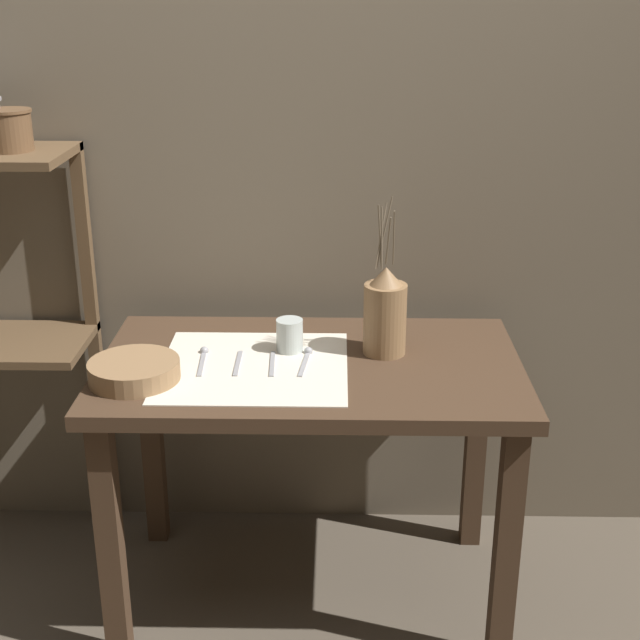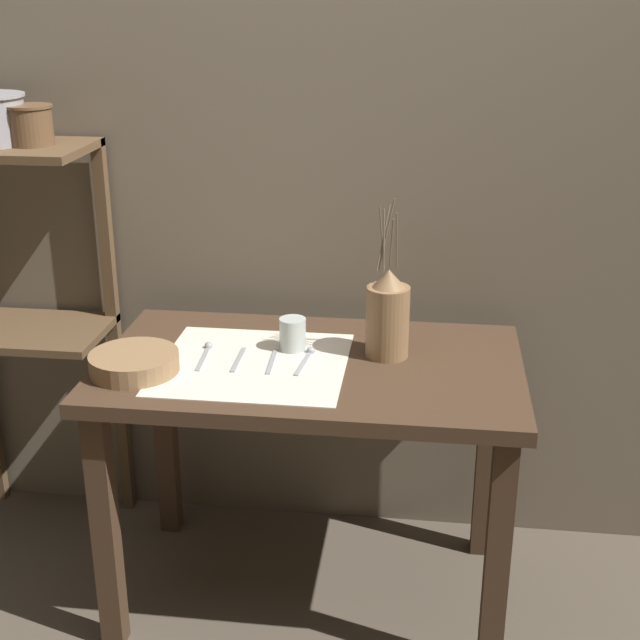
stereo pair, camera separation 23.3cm
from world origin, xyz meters
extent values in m
plane|color=brown|center=(0.00, 0.00, 0.00)|extent=(12.00, 12.00, 0.00)
cube|color=#6B5E4C|center=(0.00, 0.44, 1.20)|extent=(7.00, 0.06, 2.40)
cube|color=#422D1E|center=(0.00, 0.00, 0.73)|extent=(1.13, 0.67, 0.04)
cube|color=#422D1E|center=(-0.50, -0.27, 0.35)|extent=(0.06, 0.06, 0.71)
cube|color=#422D1E|center=(0.50, -0.27, 0.35)|extent=(0.06, 0.06, 0.71)
cube|color=#422D1E|center=(-0.50, 0.27, 0.35)|extent=(0.06, 0.06, 0.71)
cube|color=#422D1E|center=(0.50, 0.27, 0.35)|extent=(0.06, 0.06, 0.71)
cube|color=brown|center=(-0.92, 0.23, 1.25)|extent=(0.50, 0.33, 0.02)
cube|color=brown|center=(-0.92, 0.23, 0.70)|extent=(0.50, 0.33, 0.02)
cube|color=brown|center=(-0.69, 0.38, 0.63)|extent=(0.04, 0.04, 1.27)
cube|color=beige|center=(-0.15, -0.04, 0.75)|extent=(0.49, 0.47, 0.00)
cylinder|color=olive|center=(0.20, 0.07, 0.84)|extent=(0.12, 0.12, 0.20)
cone|color=olive|center=(0.20, 0.07, 0.97)|extent=(0.09, 0.09, 0.05)
cylinder|color=brown|center=(0.18, 0.05, 1.08)|extent=(0.02, 0.04, 0.18)
cylinder|color=brown|center=(0.19, 0.05, 1.09)|extent=(0.04, 0.01, 0.19)
cylinder|color=brown|center=(0.18, 0.06, 1.08)|extent=(0.03, 0.04, 0.17)
cylinder|color=brown|center=(0.20, 0.08, 1.06)|extent=(0.01, 0.04, 0.14)
cylinder|color=brown|center=(0.19, 0.05, 1.07)|extent=(0.01, 0.01, 0.17)
cylinder|color=brown|center=(0.22, 0.07, 1.07)|extent=(0.01, 0.04, 0.16)
cylinder|color=#8E6B47|center=(-0.44, -0.13, 0.77)|extent=(0.23, 0.23, 0.05)
cylinder|color=#B7C1BC|center=(-0.06, 0.07, 0.79)|extent=(0.07, 0.07, 0.09)
cube|color=#939399|center=(-0.29, -0.03, 0.75)|extent=(0.02, 0.16, 0.00)
sphere|color=#939399|center=(-0.29, 0.05, 0.75)|extent=(0.02, 0.02, 0.02)
cube|color=#939399|center=(-0.19, -0.02, 0.75)|extent=(0.01, 0.16, 0.00)
cube|color=#939399|center=(-0.10, -0.03, 0.75)|extent=(0.02, 0.16, 0.00)
cube|color=#939399|center=(-0.01, -0.03, 0.75)|extent=(0.03, 0.16, 0.00)
sphere|color=#939399|center=(-0.01, 0.05, 0.75)|extent=(0.02, 0.02, 0.02)
cylinder|color=brown|center=(-0.82, 0.23, 1.32)|extent=(0.12, 0.12, 0.11)
cylinder|color=brown|center=(-0.82, 0.23, 1.37)|extent=(0.13, 0.13, 0.01)
camera|label=1|loc=(0.07, -2.18, 1.70)|focal=50.00mm
camera|label=2|loc=(0.30, -2.16, 1.70)|focal=50.00mm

